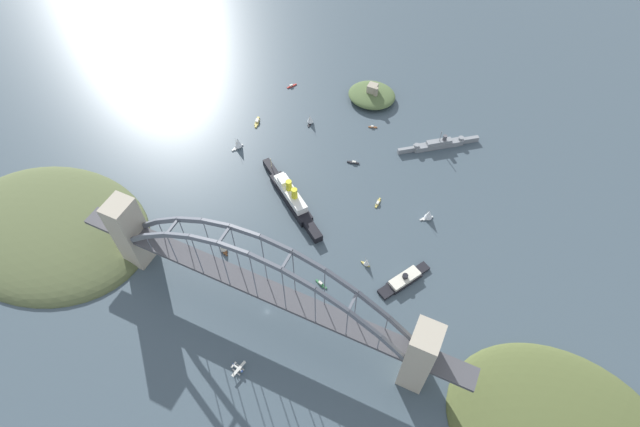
% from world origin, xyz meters
% --- Properties ---
extents(ground_plane, '(1400.00, 1400.00, 0.00)m').
position_xyz_m(ground_plane, '(0.00, 0.00, 0.00)').
color(ground_plane, '#3D4C56').
extents(harbor_arch_bridge, '(256.40, 17.81, 77.34)m').
position_xyz_m(harbor_arch_bridge, '(-0.00, -0.00, 31.04)').
color(harbor_arch_bridge, '#ADA38E').
rests_on(harbor_arch_bridge, ground).
extents(headland_west_shore, '(152.44, 114.73, 22.46)m').
position_xyz_m(headland_west_shore, '(-172.07, -12.13, 0.00)').
color(headland_west_shore, '#515B38').
rests_on(headland_west_shore, ground).
extents(ocean_liner, '(72.92, 54.56, 20.16)m').
position_xyz_m(ocean_liner, '(-26.84, 86.51, 5.55)').
color(ocean_liner, black).
rests_on(ocean_liner, ground).
extents(naval_cruiser, '(56.21, 44.47, 17.12)m').
position_xyz_m(naval_cruiser, '(55.83, 187.83, 3.08)').
color(naval_cruiser, gray).
rests_on(naval_cruiser, ground).
extents(harbor_ferry_steamer, '(26.24, 38.15, 7.29)m').
position_xyz_m(harbor_ferry_steamer, '(71.59, 57.67, 2.16)').
color(harbor_ferry_steamer, black).
rests_on(harbor_ferry_steamer, ground).
extents(fort_island_mid_harbor, '(41.69, 37.90, 16.18)m').
position_xyz_m(fort_island_mid_harbor, '(-15.40, 219.80, 4.59)').
color(fort_island_mid_harbor, '#4C6038').
rests_on(fort_island_mid_harbor, ground).
extents(seaplane_taxiing_near_bridge, '(7.86, 11.21, 5.11)m').
position_xyz_m(seaplane_taxiing_near_bridge, '(3.17, -40.56, 2.21)').
color(seaplane_taxiing_near_bridge, '#B7B7B2').
rests_on(seaplane_taxiing_near_bridge, ground).
extents(small_boat_0, '(9.06, 8.70, 10.10)m').
position_xyz_m(small_boat_0, '(70.06, 114.35, 4.72)').
color(small_boat_0, silver).
rests_on(small_boat_0, ground).
extents(small_boat_1, '(7.73, 10.44, 11.40)m').
position_xyz_m(small_boat_1, '(-91.25, 118.28, 5.30)').
color(small_boat_1, silver).
rests_on(small_boat_1, ground).
extents(small_boat_2, '(5.82, 12.78, 2.35)m').
position_xyz_m(small_boat_2, '(-92.02, 150.30, 0.83)').
color(small_boat_2, gold).
rests_on(small_boat_2, ground).
extents(small_boat_3, '(8.81, 7.75, 8.55)m').
position_xyz_m(small_boat_3, '(-49.61, 28.26, 3.92)').
color(small_boat_3, brown).
rests_on(small_boat_3, ground).
extents(small_boat_4, '(7.31, 3.23, 1.85)m').
position_xyz_m(small_boat_4, '(-1.11, 186.10, 0.66)').
color(small_boat_4, brown).
rests_on(small_boat_4, ground).
extents(small_boat_5, '(9.31, 4.17, 1.89)m').
position_xyz_m(small_boat_5, '(22.88, 32.23, 0.66)').
color(small_boat_5, '#2D6B3D').
rests_on(small_boat_5, ground).
extents(small_boat_6, '(2.28, 9.82, 2.16)m').
position_xyz_m(small_boat_6, '(32.28, 111.77, 0.75)').
color(small_boat_6, gold).
rests_on(small_boat_6, ground).
extents(small_boat_7, '(9.71, 3.34, 2.17)m').
position_xyz_m(small_boat_7, '(0.07, 141.73, 0.79)').
color(small_boat_7, black).
rests_on(small_boat_7, ground).
extents(small_boat_8, '(6.01, 9.02, 2.18)m').
position_xyz_m(small_boat_8, '(-87.16, 204.98, 0.76)').
color(small_boat_8, '#B2231E').
rests_on(small_boat_8, ground).
extents(small_boat_9, '(6.81, 4.39, 8.13)m').
position_xyz_m(small_boat_9, '(44.37, 58.70, 3.85)').
color(small_boat_9, gold).
rests_on(small_boat_9, ground).
extents(small_boat_10, '(5.98, 9.51, 9.47)m').
position_xyz_m(small_boat_10, '(-51.03, 169.00, 4.39)').
color(small_boat_10, black).
rests_on(small_boat_10, ground).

